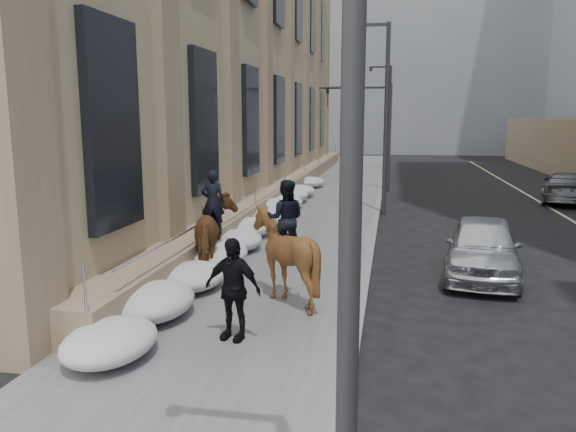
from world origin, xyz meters
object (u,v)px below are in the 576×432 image
object	(u,v)px
car_silver	(483,247)
car_grey	(566,187)
mounted_horse_right	(285,251)
mounted_horse_left	(217,231)
pedestrian	(233,289)

from	to	relation	value
car_silver	car_grey	xyz separation A→B (m)	(6.06, 14.32, -0.03)
mounted_horse_right	car_grey	xyz separation A→B (m)	(10.75, 17.64, -0.51)
car_silver	mounted_horse_right	bearing A→B (deg)	-136.53
mounted_horse_left	mounted_horse_right	bearing A→B (deg)	121.95
pedestrian	car_grey	xyz separation A→B (m)	(11.28, 19.95, -0.32)
pedestrian	car_grey	world-z (taller)	pedestrian
mounted_horse_right	pedestrian	bearing A→B (deg)	72.50
mounted_horse_left	pedestrian	size ratio (longest dim) A/B	1.39
car_grey	mounted_horse_left	bearing A→B (deg)	66.16
mounted_horse_left	car_silver	bearing A→B (deg)	175.38
car_silver	car_grey	world-z (taller)	car_silver
pedestrian	car_silver	xyz separation A→B (m)	(5.21, 5.62, -0.29)
mounted_horse_left	car_grey	world-z (taller)	mounted_horse_left
mounted_horse_right	car_silver	bearing A→B (deg)	-149.17
car_silver	pedestrian	bearing A→B (deg)	-124.71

